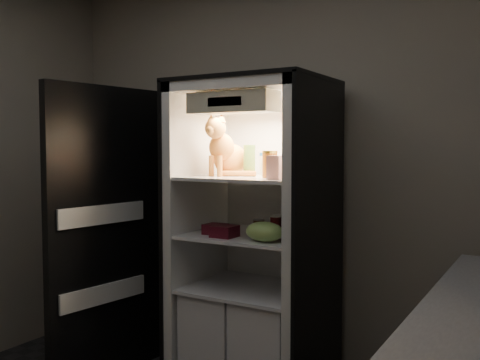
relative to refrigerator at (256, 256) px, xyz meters
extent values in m
plane|color=#A39C88|center=(0.00, 0.42, 0.56)|extent=(3.60, 0.00, 3.60)
cube|color=white|center=(0.00, 0.29, 0.13)|extent=(0.85, 0.06, 1.85)
cube|color=white|center=(-0.40, -0.03, 0.13)|extent=(0.06, 0.70, 1.85)
cube|color=white|center=(0.40, -0.03, 0.13)|extent=(0.06, 0.70, 1.85)
cube|color=white|center=(0.00, -0.03, 1.03)|extent=(0.85, 0.70, 0.06)
cube|color=black|center=(-0.44, -0.03, 0.13)|extent=(0.02, 0.72, 1.87)
cube|color=black|center=(0.44, -0.03, 0.13)|extent=(0.02, 0.72, 1.87)
cube|color=black|center=(0.00, -0.03, 1.07)|extent=(0.90, 0.72, 0.02)
cube|color=white|center=(0.00, -0.06, 0.49)|extent=(0.73, 0.62, 0.02)
cube|color=white|center=(0.00, -0.06, 0.14)|extent=(0.73, 0.62, 0.02)
cube|color=white|center=(-0.18, -0.06, -0.44)|extent=(0.34, 0.58, 0.48)
cube|color=white|center=(0.18, -0.06, -0.44)|extent=(0.34, 0.58, 0.48)
cube|color=white|center=(0.00, -0.06, -0.19)|extent=(0.73, 0.62, 0.02)
cube|color=beige|center=(0.00, -0.27, 0.93)|extent=(0.52, 0.18, 0.12)
cube|color=black|center=(0.00, -0.36, 0.93)|extent=(0.22, 0.01, 0.05)
cube|color=black|center=(-0.85, -0.41, 0.13)|extent=(0.18, 0.87, 1.85)
cube|color=white|center=(-0.84, -0.47, -0.24)|extent=(0.15, 0.64, 0.12)
cube|color=white|center=(-0.84, -0.47, 0.26)|extent=(0.15, 0.64, 0.12)
ellipsoid|color=orange|center=(-0.18, 0.00, 0.60)|extent=(0.21, 0.25, 0.20)
ellipsoid|color=orange|center=(-0.19, -0.10, 0.67)|extent=(0.17, 0.15, 0.18)
sphere|color=#BC6C24|center=(-0.19, -0.16, 0.79)|extent=(0.14, 0.14, 0.13)
sphere|color=#BC6C24|center=(-0.19, -0.22, 0.78)|extent=(0.06, 0.06, 0.05)
cone|color=#BC6C24|center=(-0.23, -0.15, 0.85)|extent=(0.05, 0.05, 0.06)
cone|color=#BC6C24|center=(-0.15, -0.15, 0.85)|extent=(0.05, 0.05, 0.06)
cylinder|color=orange|center=(-0.22, -0.16, 0.56)|extent=(0.03, 0.03, 0.13)
cylinder|color=orange|center=(-0.16, -0.16, 0.56)|extent=(0.03, 0.03, 0.13)
cylinder|color=orange|center=(-0.08, -0.09, 0.52)|extent=(0.23, 0.12, 0.03)
cylinder|color=#25893B|center=(-0.04, -0.02, 0.59)|extent=(0.07, 0.07, 0.18)
cylinder|color=#25893B|center=(-0.04, -0.02, 0.68)|extent=(0.07, 0.07, 0.02)
cylinder|color=white|center=(0.02, 0.11, 0.56)|extent=(0.10, 0.10, 0.12)
cylinder|color=blue|center=(0.02, 0.11, 0.63)|extent=(0.10, 0.10, 0.02)
cylinder|color=maroon|center=(0.16, -0.12, 0.57)|extent=(0.09, 0.09, 0.14)
cylinder|color=gold|center=(0.16, -0.12, 0.65)|extent=(0.09, 0.09, 0.02)
cylinder|color=maroon|center=(0.26, 0.05, 0.60)|extent=(0.12, 0.12, 0.20)
cylinder|color=white|center=(0.26, 0.05, 0.70)|extent=(0.13, 0.13, 0.02)
cube|color=white|center=(0.26, -0.25, 0.56)|extent=(0.08, 0.08, 0.13)
cylinder|color=black|center=(0.15, 0.00, 0.21)|extent=(0.06, 0.06, 0.11)
cylinder|color=#B2B2B2|center=(0.15, 0.00, 0.26)|extent=(0.06, 0.06, 0.00)
cylinder|color=black|center=(0.29, -0.02, 0.20)|extent=(0.06, 0.06, 0.11)
cylinder|color=#B2B2B2|center=(0.29, -0.02, 0.26)|extent=(0.06, 0.06, 0.00)
cylinder|color=black|center=(0.18, -0.08, 0.21)|extent=(0.06, 0.06, 0.12)
cylinder|color=#B2B2B2|center=(0.18, -0.08, 0.27)|extent=(0.07, 0.07, 0.00)
cylinder|color=#513417|center=(0.05, -0.05, 0.19)|extent=(0.07, 0.07, 0.08)
cylinder|color=#B2B2B2|center=(0.05, -0.05, 0.24)|extent=(0.07, 0.07, 0.01)
ellipsoid|color=#7CB855|center=(0.20, -0.26, 0.20)|extent=(0.22, 0.16, 0.11)
cube|color=#520D17|center=(-0.18, -0.18, 0.18)|extent=(0.12, 0.12, 0.06)
cube|color=#520D17|center=(-0.07, -0.24, 0.18)|extent=(0.13, 0.13, 0.07)
camera|label=1|loc=(1.59, -2.88, 0.68)|focal=40.00mm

